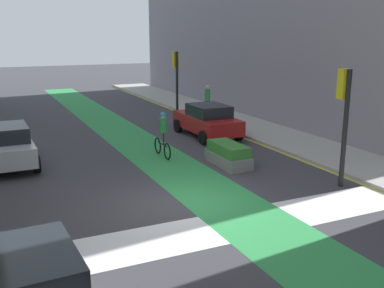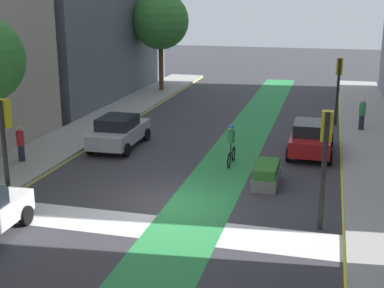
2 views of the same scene
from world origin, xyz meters
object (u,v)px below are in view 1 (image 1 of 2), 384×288
at_px(traffic_signal_near_right, 344,105).
at_px(car_red_right_far, 207,120).
at_px(median_planter, 228,155).
at_px(pedestrian_sidewalk_right_a, 207,99).
at_px(car_silver_left_far, 5,145).
at_px(traffic_signal_far_right, 176,70).
at_px(cyclist_in_lane, 163,134).

xyz_separation_m(traffic_signal_near_right, car_red_right_far, (-0.67, 8.27, -1.89)).
bearing_deg(median_planter, pedestrian_sidewalk_right_a, 67.49).
xyz_separation_m(traffic_signal_near_right, car_silver_left_far, (-9.79, 7.06, -1.89)).
distance_m(traffic_signal_near_right, car_red_right_far, 8.51).
distance_m(traffic_signal_far_right, cyclist_in_lane, 10.26).
distance_m(cyclist_in_lane, median_planter, 2.85).
height_order(traffic_signal_near_right, median_planter, traffic_signal_near_right).
bearing_deg(traffic_signal_near_right, cyclist_in_lane, 125.04).
bearing_deg(median_planter, traffic_signal_far_right, 76.71).
relative_size(traffic_signal_near_right, pedestrian_sidewalk_right_a, 2.23).
bearing_deg(traffic_signal_near_right, car_red_right_far, 94.61).
bearing_deg(car_silver_left_far, cyclist_in_lane, -13.40).
bearing_deg(cyclist_in_lane, traffic_signal_far_right, 63.86).
distance_m(traffic_signal_near_right, pedestrian_sidewalk_right_a, 13.38).
xyz_separation_m(traffic_signal_far_right, car_silver_left_far, (-10.27, -7.70, -1.88)).
xyz_separation_m(cyclist_in_lane, pedestrian_sidewalk_right_a, (5.79, 7.48, 0.05)).
bearing_deg(car_silver_left_far, pedestrian_sidewalk_right_a, 27.73).
height_order(traffic_signal_far_right, pedestrian_sidewalk_right_a, traffic_signal_far_right).
distance_m(traffic_signal_near_right, median_planter, 4.75).
height_order(traffic_signal_far_right, median_planter, traffic_signal_far_right).
height_order(car_silver_left_far, cyclist_in_lane, cyclist_in_lane).
bearing_deg(traffic_signal_far_right, car_silver_left_far, -143.15).
xyz_separation_m(traffic_signal_far_right, pedestrian_sidewalk_right_a, (1.33, -1.60, -1.65)).
bearing_deg(car_silver_left_far, car_red_right_far, 7.56).
bearing_deg(traffic_signal_near_right, median_planter, 121.42).
height_order(traffic_signal_near_right, traffic_signal_far_right, traffic_signal_near_right).
bearing_deg(pedestrian_sidewalk_right_a, traffic_signal_far_right, 129.87).
distance_m(car_red_right_far, cyclist_in_lane, 4.21).
distance_m(traffic_signal_near_right, traffic_signal_far_right, 14.76).
distance_m(car_red_right_far, pedestrian_sidewalk_right_a, 5.48).
bearing_deg(traffic_signal_near_right, pedestrian_sidewalk_right_a, 82.15).
bearing_deg(median_planter, car_red_right_far, 72.34).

